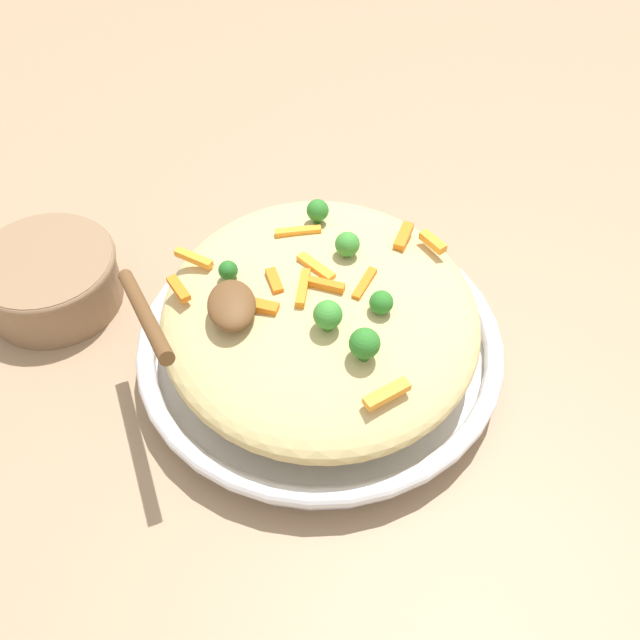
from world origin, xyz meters
name	(u,v)px	position (x,y,z in m)	size (l,w,h in m)	color
ground_plane	(320,362)	(0.00, 0.00, 0.00)	(2.40, 2.40, 0.00)	#9E7F60
serving_bowl	(320,348)	(0.00, 0.00, 0.02)	(0.33, 0.33, 0.04)	silver
pasta_mound	(320,316)	(0.00, 0.00, 0.07)	(0.30, 0.28, 0.07)	#D1BA7A
carrot_piece_0	(387,394)	(-0.11, -0.04, 0.10)	(0.04, 0.01, 0.01)	orange
carrot_piece_1	(404,236)	(0.06, -0.09, 0.10)	(0.03, 0.01, 0.01)	orange
carrot_piece_2	(316,268)	(0.02, 0.00, 0.10)	(0.04, 0.01, 0.01)	orange
carrot_piece_3	(258,306)	(-0.01, 0.05, 0.10)	(0.03, 0.01, 0.01)	orange
carrot_piece_4	(303,289)	(0.00, 0.01, 0.10)	(0.04, 0.01, 0.01)	orange
carrot_piece_5	(274,281)	(0.01, 0.04, 0.10)	(0.03, 0.01, 0.01)	orange
carrot_piece_6	(326,285)	(0.00, -0.01, 0.10)	(0.03, 0.01, 0.01)	orange
carrot_piece_7	(194,258)	(0.06, 0.11, 0.10)	(0.04, 0.01, 0.01)	orange
carrot_piece_8	(298,231)	(0.08, 0.01, 0.10)	(0.04, 0.01, 0.01)	orange
carrot_piece_9	(364,284)	(0.00, -0.04, 0.10)	(0.04, 0.01, 0.01)	orange
carrot_piece_10	(179,289)	(0.02, 0.12, 0.10)	(0.03, 0.01, 0.01)	orange
carrot_piece_11	(433,242)	(0.05, -0.11, 0.10)	(0.03, 0.01, 0.01)	orange
broccoli_floret_0	(365,344)	(-0.07, -0.02, 0.11)	(0.02, 0.02, 0.03)	#296820
broccoli_floret_1	(318,211)	(0.09, -0.01, 0.11)	(0.02, 0.02, 0.03)	#296820
broccoli_floret_2	(228,270)	(0.03, 0.08, 0.10)	(0.02, 0.02, 0.02)	#205B1C
broccoli_floret_3	(381,303)	(-0.03, -0.05, 0.11)	(0.02, 0.02, 0.02)	#296820
broccoli_floret_4	(326,315)	(-0.04, 0.00, 0.12)	(0.02, 0.02, 0.03)	#377928
broccoli_floret_5	(347,244)	(0.04, -0.03, 0.11)	(0.02, 0.02, 0.02)	#377928
serving_spoon	(203,308)	(-0.02, 0.10, 0.12)	(0.14, 0.11, 0.06)	brown
companion_bowl	(49,277)	(0.12, 0.25, 0.03)	(0.14, 0.14, 0.06)	#8C6B4C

